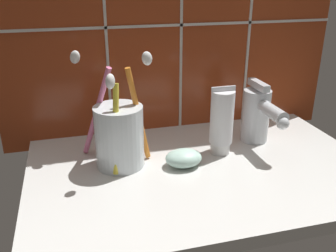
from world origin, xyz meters
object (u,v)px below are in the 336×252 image
object	(u,v)px
toothpaste_tube	(222,121)
sink_faucet	(258,114)
toothbrush_cup	(119,134)
soap_bar	(184,158)

from	to	relation	value
toothpaste_tube	sink_faucet	bearing A→B (deg)	15.85
toothbrush_cup	toothpaste_tube	xyz separation A→B (cm)	(17.70, -0.07, 0.45)
sink_faucet	soap_bar	world-z (taller)	sink_faucet
sink_faucet	soap_bar	bearing A→B (deg)	-71.24
toothbrush_cup	toothpaste_tube	bearing A→B (deg)	-0.22
toothpaste_tube	toothbrush_cup	bearing A→B (deg)	179.78
sink_faucet	toothpaste_tube	bearing A→B (deg)	-74.23
toothbrush_cup	soap_bar	world-z (taller)	toothbrush_cup
toothpaste_tube	soap_bar	distance (cm)	9.48
toothpaste_tube	sink_faucet	xyz separation A→B (cm)	(8.20, 2.33, -0.37)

